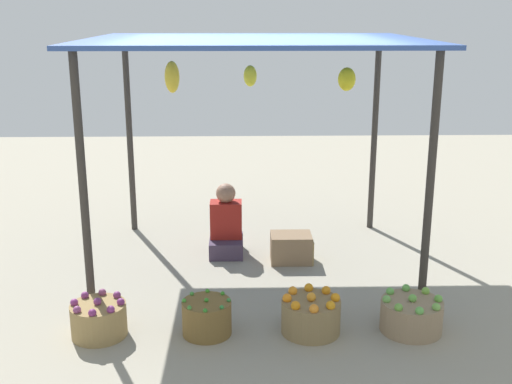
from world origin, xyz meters
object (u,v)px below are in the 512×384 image
(basket_purple_onions, at_px, (99,319))
(basket_green_chilies, at_px, (207,317))
(basket_green_apples, at_px, (411,315))
(wooden_crate_stacked_rear, at_px, (292,250))
(wooden_crate_near_vendor, at_px, (291,248))
(basket_oranges, at_px, (311,315))
(vendor_person, at_px, (226,227))

(basket_purple_onions, distance_m, basket_green_chilies, 0.88)
(basket_green_apples, xyz_separation_m, wooden_crate_stacked_rear, (-0.87, 1.51, -0.01))
(basket_green_apples, height_order, wooden_crate_near_vendor, basket_green_apples)
(basket_green_apples, bearing_deg, wooden_crate_near_vendor, 119.82)
(basket_oranges, height_order, wooden_crate_near_vendor, basket_oranges)
(vendor_person, distance_m, basket_oranges, 1.94)
(wooden_crate_near_vendor, distance_m, wooden_crate_stacked_rear, 0.03)
(basket_oranges, bearing_deg, vendor_person, 112.25)
(basket_purple_onions, xyz_separation_m, basket_green_apples, (2.56, 0.02, -0.01))
(vendor_person, bearing_deg, basket_purple_onions, -118.99)
(basket_purple_onions, relative_size, basket_green_apples, 0.89)
(basket_purple_onions, bearing_deg, basket_green_chilies, 0.45)
(basket_green_apples, bearing_deg, wooden_crate_stacked_rear, 119.77)
(basket_purple_onions, distance_m, wooden_crate_near_vendor, 2.29)
(basket_purple_onions, relative_size, wooden_crate_near_vendor, 1.06)
(basket_green_apples, bearing_deg, basket_oranges, -179.62)
(wooden_crate_stacked_rear, bearing_deg, basket_purple_onions, -137.85)
(basket_purple_onions, bearing_deg, basket_green_apples, 0.49)
(basket_purple_onions, xyz_separation_m, wooden_crate_stacked_rear, (1.70, 1.54, -0.02))
(vendor_person, distance_m, basket_green_apples, 2.38)
(vendor_person, relative_size, wooden_crate_stacked_rear, 1.82)
(basket_purple_onions, distance_m, basket_oranges, 1.73)
(basket_oranges, xyz_separation_m, wooden_crate_stacked_rear, (-0.03, 1.52, -0.02))
(basket_green_apples, relative_size, wooden_crate_near_vendor, 1.20)
(vendor_person, xyz_separation_m, wooden_crate_stacked_rear, (0.70, -0.27, -0.17))
(basket_oranges, relative_size, wooden_crate_near_vendor, 1.14)
(basket_purple_onions, bearing_deg, vendor_person, 61.01)
(basket_oranges, distance_m, wooden_crate_stacked_rear, 1.52)
(wooden_crate_near_vendor, bearing_deg, vendor_person, 160.10)
(basket_green_chilies, relative_size, wooden_crate_stacked_rear, 0.94)
(wooden_crate_near_vendor, bearing_deg, wooden_crate_stacked_rear, -55.86)
(basket_green_chilies, relative_size, basket_oranges, 0.83)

